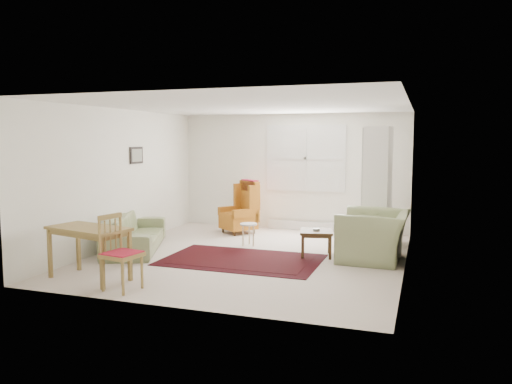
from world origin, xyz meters
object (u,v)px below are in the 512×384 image
(coffee_table, at_px, (316,243))
(cabinet, at_px, (378,186))
(sofa, at_px, (135,226))
(wingback_chair, at_px, (238,207))
(armchair, at_px, (374,231))
(desk, at_px, (89,253))
(stool, at_px, (249,234))
(desk_chair, at_px, (122,253))

(coffee_table, height_order, cabinet, cabinet)
(sofa, height_order, wingback_chair, wingback_chair)
(sofa, xyz_separation_m, wingback_chair, (1.18, 2.06, 0.13))
(sofa, height_order, armchair, armchair)
(coffee_table, distance_m, desk, 3.62)
(stool, bearing_deg, armchair, -9.32)
(armchair, xyz_separation_m, stool, (-2.29, 0.38, -0.27))
(stool, distance_m, desk, 3.12)
(coffee_table, relative_size, desk_chair, 0.55)
(desk_chair, bearing_deg, coffee_table, -26.19)
(wingback_chair, bearing_deg, cabinet, 34.21)
(wingback_chair, height_order, desk_chair, wingback_chair)
(cabinet, relative_size, desk, 1.87)
(cabinet, xyz_separation_m, desk_chair, (-2.85, -4.06, -0.60))
(cabinet, bearing_deg, sofa, -152.19)
(stool, xyz_separation_m, desk_chair, (-0.64, -3.09, 0.28))
(wingback_chair, distance_m, desk_chair, 4.21)
(sofa, distance_m, coffee_table, 3.21)
(cabinet, bearing_deg, desk_chair, -122.73)
(desk_chair, bearing_deg, sofa, 38.90)
(desk_chair, bearing_deg, desk, 78.83)
(stool, relative_size, desk, 0.36)
(armchair, height_order, desk, armchair)
(armchair, xyz_separation_m, desk, (-3.65, -2.43, -0.11))
(coffee_table, bearing_deg, stool, 163.15)
(desk_chair, bearing_deg, stool, -1.28)
(armchair, relative_size, coffee_table, 2.29)
(coffee_table, relative_size, stool, 1.28)
(cabinet, bearing_deg, stool, -154.02)
(sofa, relative_size, desk_chair, 2.14)
(sofa, bearing_deg, cabinet, -86.83)
(sofa, xyz_separation_m, desk, (0.45, -1.86, -0.05))
(sofa, distance_m, desk, 1.92)
(coffee_table, height_order, desk, desk)
(desk, bearing_deg, armchair, 33.68)
(sofa, xyz_separation_m, coffee_table, (3.16, 0.54, -0.20))
(wingback_chair, relative_size, coffee_table, 2.07)
(wingback_chair, relative_size, desk, 0.95)
(desk, relative_size, desk_chair, 1.19)
(desk, bearing_deg, coffee_table, 41.51)
(sofa, relative_size, coffee_table, 3.92)
(wingback_chair, height_order, stool, wingback_chair)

